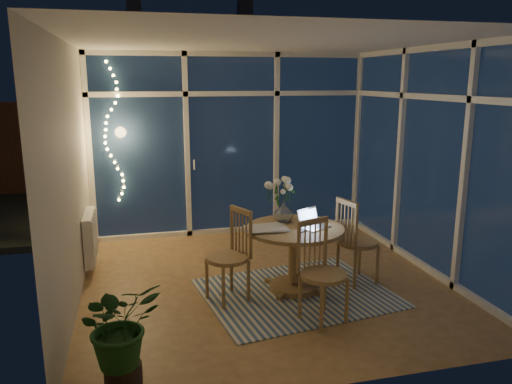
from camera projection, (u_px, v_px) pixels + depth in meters
floor at (267, 282)px, 5.60m from camera, size 4.00×4.00×0.00m
ceiling at (269, 41)px, 5.03m from camera, size 4.00×4.00×0.00m
wall_back at (232, 145)px, 7.21m from camera, size 4.00×0.04×2.60m
wall_front at (344, 217)px, 3.42m from camera, size 4.00×0.04×2.60m
wall_left at (70, 177)px, 4.85m from camera, size 0.04×4.00×2.60m
wall_right at (434, 161)px, 5.78m from camera, size 0.04×4.00×2.60m
window_wall_back at (232, 145)px, 7.17m from camera, size 4.00×0.10×2.60m
window_wall_right at (431, 161)px, 5.77m from camera, size 0.10×4.00×2.60m
radiator at (90, 237)px, 5.91m from camera, size 0.10×0.70×0.58m
fairy_lights at (112, 133)px, 6.66m from camera, size 0.24×0.10×1.85m
garden_patio at (228, 191)px, 10.47m from camera, size 12.00×6.00×0.10m
garden_fence at (200, 143)px, 10.61m from camera, size 11.00×0.08×1.80m
neighbour_roof at (195, 80)px, 13.23m from camera, size 7.00×3.00×2.20m
garden_shrubs at (171, 185)px, 8.54m from camera, size 0.90×0.90×0.90m
rug at (297, 293)px, 5.30m from camera, size 2.11×1.79×0.01m
dining_table at (294, 259)px, 5.32m from camera, size 1.18×1.18×0.71m
chair_left at (227, 256)px, 5.03m from camera, size 0.59×0.59×0.97m
chair_right at (358, 240)px, 5.50m from camera, size 0.55×0.55×0.98m
chair_front at (324, 273)px, 4.59m from camera, size 0.58×0.58×0.97m
laptop at (315, 218)px, 5.19m from camera, size 0.37×0.36×0.21m
flower_vase at (284, 212)px, 5.42m from camera, size 0.23×0.23×0.21m
bowl at (319, 220)px, 5.45m from camera, size 0.17×0.17×0.04m
newspapers at (267, 228)px, 5.19m from camera, size 0.43×0.34×0.02m
phone at (303, 231)px, 5.10m from camera, size 0.13×0.11×0.01m
potted_plant at (121, 337)px, 3.65m from camera, size 0.68×0.64×0.76m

